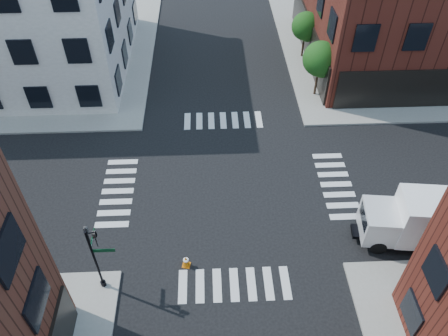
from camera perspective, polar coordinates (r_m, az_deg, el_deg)
The scene contains 8 objects.
ground at distance 27.93m, azimuth 0.49°, elevation -2.59°, with size 120.00×120.00×0.00m, color black.
sidewalk_ne at distance 50.08m, azimuth 24.99°, elevation 16.24°, with size 30.00×30.00×0.15m, color gray.
sidewalk_nw at distance 49.18m, azimuth -27.11°, elevation 15.02°, with size 30.00×30.00×0.15m, color gray.
tree_near at distance 34.88m, azimuth 12.54°, elevation 13.54°, with size 2.69×2.69×4.49m.
tree_far at distance 40.15m, azimuth 10.69°, elevation 17.58°, with size 2.43×2.43×4.07m.
signal_pole at distance 22.18m, azimuth -16.49°, elevation -10.52°, with size 1.29×1.24×4.60m.
box_truck at distance 26.47m, azimuth 25.78°, elevation -6.25°, with size 7.66×3.09×3.39m.
traffic_cone at distance 24.09m, azimuth -4.99°, elevation -12.05°, with size 0.50×0.50×0.78m.
Camera 1 is at (-1.07, -19.15, 20.31)m, focal length 35.00 mm.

